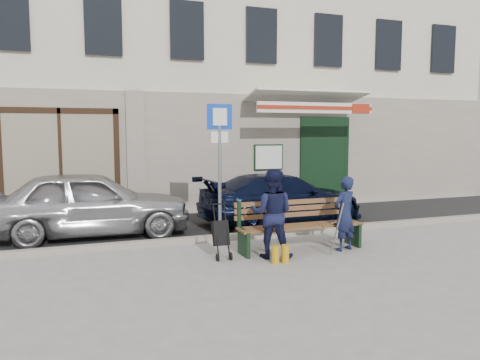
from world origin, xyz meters
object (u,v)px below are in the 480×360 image
car_navy (282,198)px  woman (272,214)px  stroller (221,234)px  car_silver (90,203)px  parking_sign (220,149)px  bench (298,226)px  man (344,214)px

car_navy → woman: (-1.47, -2.78, 0.18)m
car_navy → stroller: (-2.32, -2.53, -0.17)m
car_silver → parking_sign: (2.49, -1.11, 1.13)m
car_navy → bench: car_navy is taller
man → bench: bearing=-39.2°
bench → parking_sign: bearing=128.4°
man → woman: (-1.45, 0.00, 0.09)m
car_silver → stroller: bearing=-139.1°
woman → stroller: 0.96m
car_silver → car_navy: car_silver is taller
car_silver → stroller: (2.06, -2.51, -0.28)m
car_silver → man: (4.36, -2.77, -0.02)m
car_navy → man: bearing=174.2°
parking_sign → woman: (0.43, -1.66, -1.06)m
car_navy → woman: bearing=146.8°
car_navy → parking_sign: (-1.90, -1.12, 1.24)m
car_navy → man: (-0.02, -2.78, 0.09)m
car_silver → bench: bearing=-123.2°
car_silver → woman: (2.91, -2.77, 0.07)m
stroller → car_navy: bearing=45.7°
car_silver → bench: (3.57, -2.48, -0.24)m
man → stroller: man is taller
car_silver → car_navy: bearing=-88.3°
parking_sign → stroller: size_ratio=2.90×
man → stroller: size_ratio=1.46×
car_navy → man: 2.78m
bench → car_navy: bearing=71.8°
stroller → parking_sign: bearing=71.6°
woman → man: bearing=-150.4°
parking_sign → car_navy: bearing=37.1°
parking_sign → bench: (1.08, -1.37, -1.37)m
parking_sign → woman: size_ratio=1.76×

